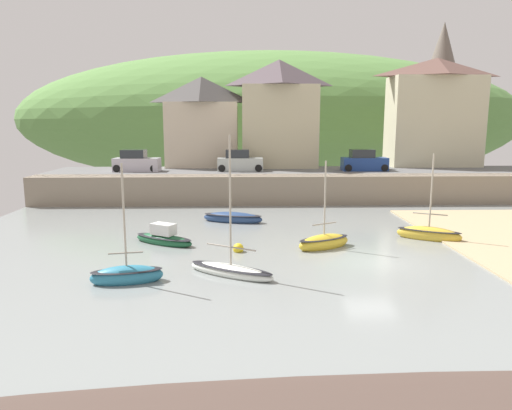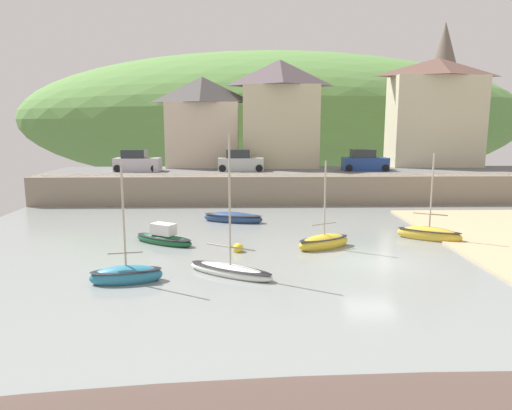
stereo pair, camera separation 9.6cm
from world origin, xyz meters
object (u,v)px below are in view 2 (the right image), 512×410
Objects in this scene: sailboat_far_left at (429,234)px; sailboat_blue_trim at (164,238)px; parked_car_by_wall at (240,162)px; dinghy_open_wooden at (324,242)px; mooring_buoy at (238,249)px; parked_car_end_of_row at (365,162)px; parked_car_near_slipway at (137,162)px; church_with_spire at (441,92)px; motorboat_with_cabin at (230,270)px; waterfront_building_centre at (280,113)px; waterfront_building_left at (203,121)px; waterfront_building_right at (435,112)px; sailboat_tall_mast at (126,275)px; fishing_boat_green at (233,218)px.

sailboat_far_left reaches higher than sailboat_blue_trim.
sailboat_blue_trim is 0.95× the size of parked_car_by_wall.
dinghy_open_wooden is 8.98m from sailboat_blue_trim.
dinghy_open_wooden is 8.69× the size of mooring_buoy.
parked_car_end_of_row is at bearing 58.76° from mooring_buoy.
parked_car_near_slipway is 7.26× the size of mooring_buoy.
church_with_spire reaches higher than motorboat_with_cabin.
waterfront_building_centre reaches higher than sailboat_blue_trim.
sailboat_far_left reaches higher than mooring_buoy.
dinghy_open_wooden is at bearing -109.89° from parked_car_end_of_row.
waterfront_building_centre is 28.52m from motorboat_with_cabin.
church_with_spire is 36.21m from mooring_buoy.
parked_car_end_of_row is (15.64, 16.99, 2.89)m from sailboat_blue_trim.
waterfront_building_centre reaches higher than dinghy_open_wooden.
sailboat_far_left is (14.88, -20.96, -6.57)m from waterfront_building_left.
waterfront_building_right reaches higher than sailboat_blue_trim.
waterfront_building_centre is 2.53× the size of parked_car_end_of_row.
sailboat_blue_trim is (-15.37, -0.53, -0.01)m from sailboat_far_left.
waterfront_building_left is at bearing 40.72° from parked_car_near_slipway.
waterfront_building_centre is 1.95× the size of sailboat_tall_mast.
motorboat_with_cabin reaches higher than sailboat_blue_trim.
dinghy_open_wooden is (8.41, -22.66, -6.57)m from waterfront_building_left.
parked_car_near_slipway is at bearing 170.22° from sailboat_far_left.
fishing_boat_green is at bearing 97.70° from dinghy_open_wooden.
waterfront_building_centre reaches higher than motorboat_with_cabin.
waterfront_building_centre is at bearing 91.01° from fishing_boat_green.
sailboat_blue_trim is 6.79× the size of mooring_buoy.
mooring_buoy is at bearing -61.30° from parked_car_near_slipway.
parked_car_by_wall is (-11.16, 16.46, 2.88)m from sailboat_far_left.
motorboat_with_cabin is at bearing -66.01° from parked_car_near_slipway.
waterfront_building_centre is 23.37m from sailboat_far_left.
parked_car_near_slipway is at bearing 145.27° from fishing_boat_green.
church_with_spire is 3.57× the size of parked_car_near_slipway.
sailboat_far_left is 1.35× the size of sailboat_blue_trim.
sailboat_far_left is 9.14× the size of mooring_buoy.
waterfront_building_left is at bearing 118.39° from fishing_boat_green.
sailboat_far_left is (-10.49, -24.96, -9.73)m from church_with_spire.
fishing_boat_green is at bearing -141.91° from waterfront_building_right.
mooring_buoy is at bearing -120.77° from parked_car_end_of_row.
waterfront_building_left reaches higher than dinghy_open_wooden.
waterfront_building_right is 2.43× the size of fishing_boat_green.
waterfront_building_left reaches higher than sailboat_blue_trim.
sailboat_blue_trim is (-25.87, -25.49, -9.74)m from church_with_spire.
parked_car_by_wall is (0.28, 22.70, 2.96)m from motorboat_with_cabin.
sailboat_tall_mast is 1.28× the size of parked_car_near_slipway.
waterfront_building_centre is 9.85m from parked_car_end_of_row.
sailboat_far_left is 1.27× the size of parked_car_end_of_row.
waterfront_building_left is 0.83× the size of waterfront_building_right.
sailboat_tall_mast reaches higher than parked_car_end_of_row.
sailboat_tall_mast is at bearing -130.84° from waterfront_building_right.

